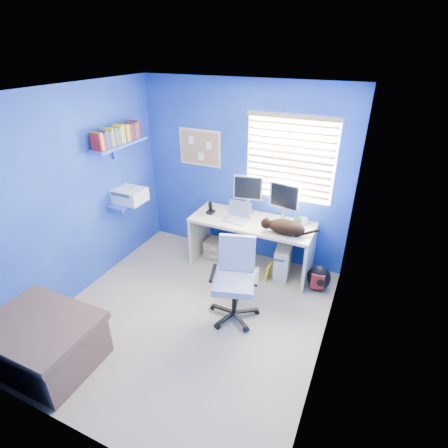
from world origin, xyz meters
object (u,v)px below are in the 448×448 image
at_px(cat, 286,227).
at_px(laptop, 236,213).
at_px(tower_pc, 283,260).
at_px(desk, 251,244).
at_px(office_chair, 235,289).

bearing_deg(cat, laptop, 167.00).
distance_m(cat, tower_pc, 0.62).
xyz_separation_m(desk, cat, (0.50, -0.14, 0.46)).
bearing_deg(cat, office_chair, -118.74).
relative_size(desk, cat, 3.46).
bearing_deg(desk, tower_pc, 2.15).
relative_size(desk, tower_pc, 3.70).
bearing_deg(office_chair, laptop, 112.49).
bearing_deg(desk, laptop, -159.37).
xyz_separation_m(laptop, cat, (0.71, -0.06, -0.02)).
bearing_deg(office_chair, desk, 99.88).
relative_size(cat, office_chair, 0.50).
bearing_deg(desk, cat, -15.88).
relative_size(laptop, tower_pc, 0.73).
relative_size(tower_pc, office_chair, 0.47).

